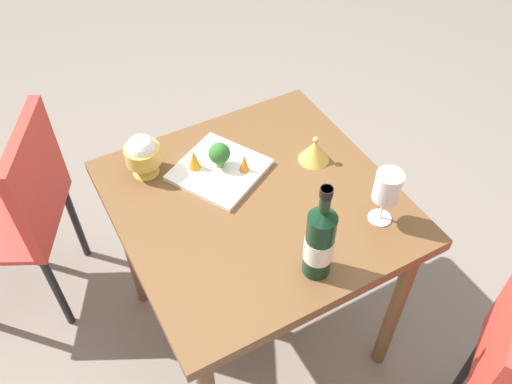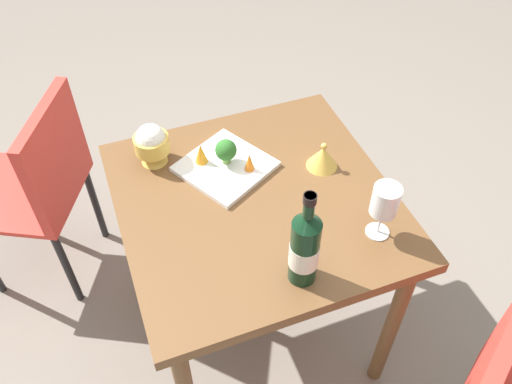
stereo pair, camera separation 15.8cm
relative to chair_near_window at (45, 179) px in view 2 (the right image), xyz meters
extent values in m
plane|color=gray|center=(0.63, -0.56, -0.53)|extent=(8.00, 8.00, 0.00)
cube|color=brown|center=(0.63, -0.56, 0.21)|extent=(0.81, 0.81, 0.04)
cylinder|color=brown|center=(0.97, -0.91, -0.17)|extent=(0.05, 0.05, 0.72)
cylinder|color=brown|center=(0.28, -0.21, -0.17)|extent=(0.05, 0.05, 0.72)
cylinder|color=brown|center=(0.97, -0.21, -0.17)|extent=(0.05, 0.05, 0.72)
cube|color=red|center=(-0.09, 0.05, -0.09)|extent=(0.54, 0.54, 0.02)
cube|color=red|center=(0.07, -0.04, 0.12)|extent=(0.22, 0.37, 0.40)
cylinder|color=black|center=(-0.16, 0.28, -0.31)|extent=(0.03, 0.03, 0.43)
cylinder|color=black|center=(-0.02, -0.18, -0.31)|extent=(0.03, 0.03, 0.43)
cylinder|color=black|center=(0.14, 0.12, -0.31)|extent=(0.03, 0.03, 0.43)
cube|color=red|center=(1.00, -1.23, 0.12)|extent=(0.36, 0.25, 0.40)
cylinder|color=black|center=(0.64, -0.86, 0.33)|extent=(0.07, 0.07, 0.21)
cone|color=black|center=(0.64, -0.86, 0.45)|extent=(0.07, 0.07, 0.03)
cylinder|color=black|center=(0.64, -0.86, 0.50)|extent=(0.03, 0.03, 0.07)
cylinder|color=black|center=(0.64, -0.86, 0.53)|extent=(0.03, 0.03, 0.02)
cylinder|color=silver|center=(0.64, -0.86, 0.32)|extent=(0.08, 0.08, 0.07)
cylinder|color=white|center=(0.90, -0.80, 0.23)|extent=(0.07, 0.07, 0.00)
cylinder|color=white|center=(0.90, -0.80, 0.27)|extent=(0.01, 0.01, 0.08)
cylinder|color=white|center=(0.90, -0.80, 0.36)|extent=(0.08, 0.08, 0.09)
cone|color=gold|center=(0.38, -0.29, 0.25)|extent=(0.08, 0.08, 0.04)
cylinder|color=gold|center=(0.38, -0.29, 0.30)|extent=(0.11, 0.11, 0.05)
sphere|color=white|center=(0.38, -0.29, 0.32)|extent=(0.09, 0.09, 0.09)
cone|color=gold|center=(0.87, -0.50, 0.26)|extent=(0.10, 0.10, 0.07)
sphere|color=gold|center=(0.87, -0.50, 0.31)|extent=(0.02, 0.02, 0.02)
cube|color=white|center=(0.58, -0.40, 0.23)|extent=(0.34, 0.34, 0.02)
cylinder|color=#729E4C|center=(0.59, -0.39, 0.26)|extent=(0.03, 0.03, 0.03)
sphere|color=#2D6B28|center=(0.59, -0.39, 0.29)|extent=(0.07, 0.07, 0.07)
cone|color=orange|center=(0.52, -0.36, 0.28)|extent=(0.04, 0.04, 0.07)
cone|color=orange|center=(0.65, -0.45, 0.27)|extent=(0.03, 0.03, 0.06)
camera|label=1|loc=(0.10, -1.51, 1.41)|focal=37.44mm
camera|label=2|loc=(0.25, -1.57, 1.41)|focal=37.44mm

